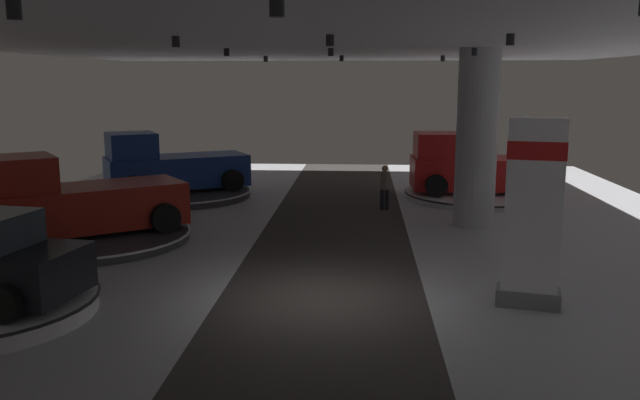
{
  "coord_description": "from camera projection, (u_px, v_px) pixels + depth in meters",
  "views": [
    {
      "loc": [
        0.8,
        -13.19,
        4.59
      ],
      "look_at": [
        -0.3,
        3.91,
        1.4
      ],
      "focal_mm": 36.8,
      "sensor_mm": 36.0,
      "label": 1
    }
  ],
  "objects": [
    {
      "name": "ground",
      "position": [
        322.0,
        300.0,
        13.83
      ],
      "size": [
        24.0,
        44.0,
        0.06
      ],
      "color": "#B2B2B7"
    },
    {
      "name": "ceiling_with_spotlights",
      "position": [
        322.0,
        28.0,
        12.81
      ],
      "size": [
        24.0,
        44.0,
        0.39
      ],
      "color": "silver"
    },
    {
      "name": "column_right",
      "position": [
        477.0,
        138.0,
        20.31
      ],
      "size": [
        1.27,
        1.27,
        5.5
      ],
      "color": "#ADADB2",
      "rests_on": "ground"
    },
    {
      "name": "brand_sign_pylon",
      "position": [
        533.0,
        210.0,
        13.1
      ],
      "size": [
        1.38,
        0.92,
        3.84
      ],
      "color": "slate",
      "rests_on": "ground"
    },
    {
      "name": "display_platform_far_right",
      "position": [
        480.0,
        194.0,
        25.53
      ],
      "size": [
        5.84,
        5.84,
        0.23
      ],
      "color": "silver",
      "rests_on": "ground"
    },
    {
      "name": "pickup_truck_far_right",
      "position": [
        473.0,
        168.0,
        25.35
      ],
      "size": [
        5.35,
        2.74,
        2.3
      ],
      "color": "red",
      "rests_on": "display_platform_far_right"
    },
    {
      "name": "display_platform_mid_left",
      "position": [
        90.0,
        237.0,
        18.67
      ],
      "size": [
        5.68,
        5.68,
        0.26
      ],
      "color": "#333338",
      "rests_on": "ground"
    },
    {
      "name": "pickup_truck_mid_left",
      "position": [
        75.0,
        202.0,
        18.31
      ],
      "size": [
        5.52,
        4.81,
        2.3
      ],
      "color": "maroon",
      "rests_on": "display_platform_mid_left"
    },
    {
      "name": "display_platform_far_left",
      "position": [
        178.0,
        193.0,
        25.65
      ],
      "size": [
        5.68,
        5.68,
        0.28
      ],
      "color": "#333338",
      "rests_on": "ground"
    },
    {
      "name": "pickup_truck_far_left",
      "position": [
        169.0,
        167.0,
        25.32
      ],
      "size": [
        5.65,
        4.51,
        2.3
      ],
      "color": "navy",
      "rests_on": "display_platform_far_left"
    },
    {
      "name": "visitor_walking_near",
      "position": [
        385.0,
        185.0,
        23.0
      ],
      "size": [
        0.32,
        0.32,
        1.59
      ],
      "color": "black",
      "rests_on": "ground"
    }
  ]
}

